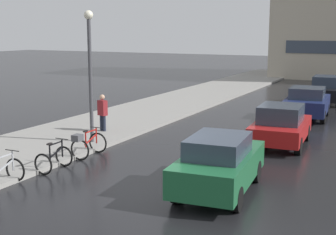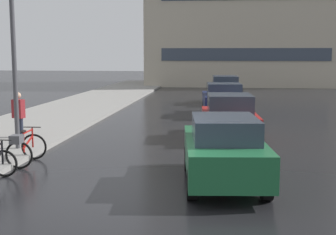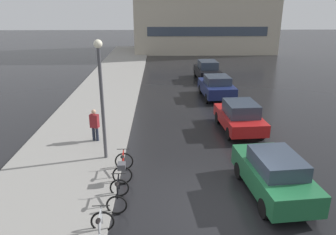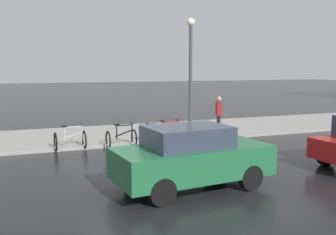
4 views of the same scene
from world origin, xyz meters
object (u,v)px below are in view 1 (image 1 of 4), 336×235
bicycle_third (87,144)px  car_navy (307,103)px  car_black (326,90)px  bicycle_second (54,159)px  pedestrian (103,112)px  car_red (281,125)px  car_green (219,164)px  bicycle_nearest (2,173)px  streetlamp (90,64)px

bicycle_third → car_navy: car_navy is taller
car_black → bicycle_second: bearing=-106.7°
pedestrian → bicycle_second: bearing=-71.7°
car_navy → pedestrian: (-7.08, -7.65, 0.16)m
car_red → car_navy: bearing=91.8°
bicycle_second → car_navy: 13.86m
car_navy → bicycle_second: bearing=-112.9°
bicycle_second → car_green: size_ratio=0.27×
bicycle_nearest → car_red: car_red is taller
car_black → streetlamp: bearing=-113.2°
car_red → pedestrian: size_ratio=2.29×
car_black → pedestrian: bearing=-118.6°
car_green → car_black: 17.75m
bicycle_nearest → car_red: size_ratio=0.29×
car_red → car_navy: (-0.19, 6.21, 0.01)m
car_red → streetlamp: 7.64m
bicycle_third → car_green: car_green is taller
bicycle_second → bicycle_third: 1.74m
bicycle_nearest → car_navy: 15.70m
car_navy → pedestrian: 10.42m
car_green → streetlamp: streetlamp is taller
bicycle_second → car_navy: (5.39, 12.77, 0.42)m
car_navy → streetlamp: streetlamp is taller
car_green → streetlamp: 7.27m
bicycle_second → car_green: bearing=5.3°
bicycle_second → car_navy: bearing=67.1°
bicycle_second → car_black: (5.48, 18.24, 0.45)m
bicycle_second → car_red: 8.61m
bicycle_nearest → pedestrian: size_ratio=0.67×
car_green → streetlamp: (-6.29, 2.80, 2.34)m
car_green → car_black: car_black is taller
bicycle_third → car_navy: size_ratio=0.37×
car_green → pedestrian: 8.43m
car_navy → pedestrian: pedestrian is taller
bicycle_third → pedestrian: (-1.67, 3.38, 0.46)m
car_navy → pedestrian: size_ratio=2.27×
bicycle_nearest → bicycle_third: size_ratio=0.78×
streetlamp → car_green: bearing=-24.0°
car_green → car_navy: (0.02, 12.27, -0.01)m
car_red → bicycle_second: bearing=-130.4°
bicycle_nearest → bicycle_third: (0.26, 3.61, 0.11)m
car_green → pedestrian: size_ratio=2.40×
bicycle_nearest → car_black: car_black is taller
bicycle_third → car_black: car_black is taller
bicycle_second → streetlamp: streetlamp is taller
bicycle_nearest → car_green: size_ratio=0.28×
bicycle_nearest → car_black: size_ratio=0.28×
bicycle_second → car_black: 19.05m
bicycle_nearest → car_navy: car_navy is taller
car_navy → car_black: size_ratio=0.95×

